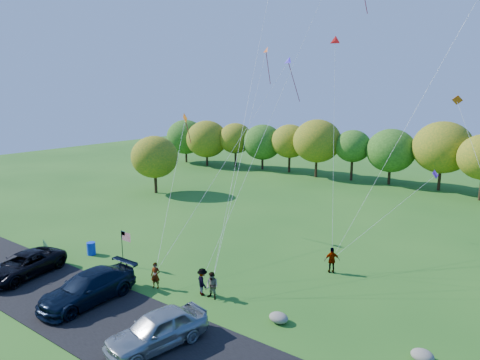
% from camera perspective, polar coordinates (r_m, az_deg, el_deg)
% --- Properties ---
extents(ground, '(140.00, 140.00, 0.00)m').
position_cam_1_polar(ground, '(26.25, -6.90, -15.86)').
color(ground, '#215718').
rests_on(ground, ground).
extents(asphalt_lane, '(44.00, 6.00, 0.06)m').
position_cam_1_polar(asphalt_lane, '(23.86, -13.82, -19.09)').
color(asphalt_lane, black).
rests_on(asphalt_lane, ground).
extents(treeline, '(76.68, 27.72, 8.40)m').
position_cam_1_polar(treeline, '(55.96, 18.99, 3.57)').
color(treeline, '#392114').
rests_on(treeline, ground).
extents(minivan_dark, '(3.60, 5.94, 1.54)m').
position_cam_1_polar(minivan_dark, '(32.27, -26.92, -10.07)').
color(minivan_dark, black).
rests_on(minivan_dark, asphalt_lane).
extents(minivan_navy, '(2.47, 5.96, 1.72)m').
position_cam_1_polar(minivan_navy, '(27.11, -19.64, -13.39)').
color(minivan_navy, black).
rests_on(minivan_navy, asphalt_lane).
extents(minivan_silver, '(3.12, 5.44, 1.74)m').
position_cam_1_polar(minivan_silver, '(22.07, -10.99, -18.97)').
color(minivan_silver, '#9FA6AA').
rests_on(minivan_silver, asphalt_lane).
extents(flyer_a, '(0.71, 0.60, 1.66)m').
position_cam_1_polar(flyer_a, '(27.90, -11.20, -12.37)').
color(flyer_a, '#4C4C59').
rests_on(flyer_a, ground).
extents(flyer_b, '(0.81, 0.63, 1.65)m').
position_cam_1_polar(flyer_b, '(26.14, -3.73, -13.88)').
color(flyer_b, '#4C4C59').
rests_on(flyer_b, ground).
extents(flyer_c, '(1.25, 1.07, 1.68)m').
position_cam_1_polar(flyer_c, '(26.64, -5.04, -13.36)').
color(flyer_c, '#4C4C59').
rests_on(flyer_c, ground).
extents(flyer_d, '(1.09, 0.98, 1.78)m').
position_cam_1_polar(flyer_d, '(30.13, 12.17, -10.41)').
color(flyer_d, '#4C4C59').
rests_on(flyer_d, ground).
extents(park_bench, '(1.69, 0.83, 0.96)m').
position_cam_1_polar(park_bench, '(35.75, -24.35, -8.29)').
color(park_bench, '#143920').
rests_on(park_bench, ground).
extents(trash_barrel, '(0.63, 0.63, 0.95)m').
position_cam_1_polar(trash_barrel, '(34.58, -19.22, -8.62)').
color(trash_barrel, '#0E31D4').
rests_on(trash_barrel, ground).
extents(flag_assembly, '(0.97, 0.63, 2.63)m').
position_cam_1_polar(flag_assembly, '(31.05, -15.15, -7.74)').
color(flag_assembly, black).
rests_on(flag_assembly, ground).
extents(boulder_near, '(1.08, 0.84, 0.54)m').
position_cam_1_polar(boulder_near, '(24.07, 5.17, -17.82)').
color(boulder_near, gray).
rests_on(boulder_near, ground).
extents(boulder_far, '(1.04, 0.87, 0.54)m').
position_cam_1_polar(boulder_far, '(22.73, 23.15, -20.73)').
color(boulder_far, gray).
rests_on(boulder_far, ground).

